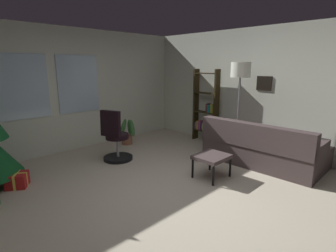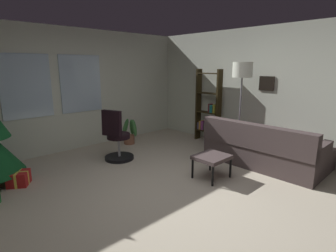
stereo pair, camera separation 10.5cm
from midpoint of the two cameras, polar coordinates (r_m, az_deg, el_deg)
name	(u,v)px [view 1 (the left image)]	position (r m, az deg, el deg)	size (l,w,h in m)	color
ground_plane	(176,198)	(3.88, 0.87, -15.27)	(5.41, 6.00, 0.10)	#BFB49D
wall_back_with_windows	(71,90)	(5.98, -20.83, 7.32)	(5.41, 0.12, 2.56)	silver
wall_right_with_frames	(269,91)	(5.75, 20.62, 7.09)	(0.12, 6.00, 2.56)	silver
couch	(266,149)	(5.12, 19.99, -4.79)	(1.40, 2.04, 0.82)	#453838
footstool	(212,158)	(4.32, 8.81, -6.87)	(0.53, 0.47, 0.38)	#453838
gift_box_red	(17,180)	(4.65, -30.50, -10.09)	(0.38, 0.38, 0.22)	red
office_chair	(116,141)	(5.11, -11.87, -3.19)	(0.57, 0.56, 0.99)	black
bookshelf	(206,110)	(6.30, 7.76, 3.36)	(0.18, 0.64, 1.71)	black
floor_lamp	(240,77)	(5.21, 14.86, 10.34)	(0.37, 0.37, 1.85)	slate
potted_plant	(128,134)	(6.16, -9.24, -1.68)	(0.32, 0.42, 0.61)	brown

